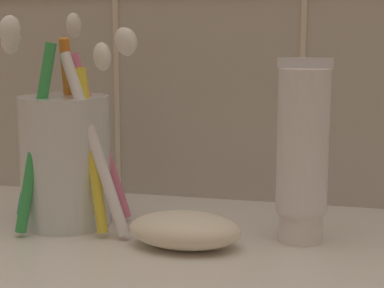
{
  "coord_description": "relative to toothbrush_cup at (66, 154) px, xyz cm",
  "views": [
    {
      "loc": [
        5.81,
        -46.38,
        18.18
      ],
      "look_at": [
        -5.62,
        1.13,
        9.69
      ],
      "focal_mm": 60.0,
      "sensor_mm": 36.0,
      "label": 1
    }
  ],
  "objects": [
    {
      "name": "toothbrush_cup",
      "position": [
        0.0,
        0.0,
        0.0
      ],
      "size": [
        13.93,
        10.5,
        18.05
      ],
      "color": "silver",
      "rests_on": "sink_counter"
    },
    {
      "name": "sink_counter",
      "position": [
        16.92,
        -2.76,
        -7.1
      ],
      "size": [
        72.79,
        28.96,
        2.0
      ],
      "primitive_type": "cube",
      "color": "silver",
      "rests_on": "ground"
    },
    {
      "name": "toothpaste_tube",
      "position": [
        19.66,
        0.07,
        1.0
      ],
      "size": [
        4.19,
        3.99,
        14.35
      ],
      "color": "white",
      "rests_on": "sink_counter"
    },
    {
      "name": "soap_bar",
      "position": [
        11.2,
        -3.57,
        -4.74
      ],
      "size": [
        8.7,
        5.52,
        2.72
      ],
      "primitive_type": "ellipsoid",
      "color": "silver",
      "rests_on": "sink_counter"
    }
  ]
}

